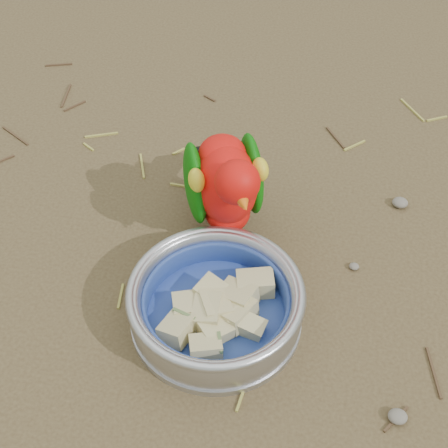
# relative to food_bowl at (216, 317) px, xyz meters

# --- Properties ---
(ground) EXTENTS (60.00, 60.00, 0.00)m
(ground) POSITION_rel_food_bowl_xyz_m (0.02, 0.05, -0.01)
(ground) COLOR brown
(food_bowl) EXTENTS (0.21, 0.21, 0.02)m
(food_bowl) POSITION_rel_food_bowl_xyz_m (0.00, 0.00, 0.00)
(food_bowl) COLOR #B2B2BA
(food_bowl) RESTS_ON ground
(bowl_wall) EXTENTS (0.21, 0.21, 0.04)m
(bowl_wall) POSITION_rel_food_bowl_xyz_m (0.00, 0.00, 0.03)
(bowl_wall) COLOR #B2B2BA
(bowl_wall) RESTS_ON food_bowl
(fruit_wedges) EXTENTS (0.13, 0.13, 0.03)m
(fruit_wedges) POSITION_rel_food_bowl_xyz_m (-0.00, 0.00, 0.02)
(fruit_wedges) COLOR tan
(fruit_wedges) RESTS_ON food_bowl
(lory_parrot) EXTENTS (0.18, 0.24, 0.17)m
(lory_parrot) POSITION_rel_food_bowl_xyz_m (-0.01, 0.14, 0.08)
(lory_parrot) COLOR red
(lory_parrot) RESTS_ON ground
(ground_debris) EXTENTS (0.90, 0.80, 0.01)m
(ground_debris) POSITION_rel_food_bowl_xyz_m (0.02, 0.14, -0.01)
(ground_debris) COLOR #A09842
(ground_debris) RESTS_ON ground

